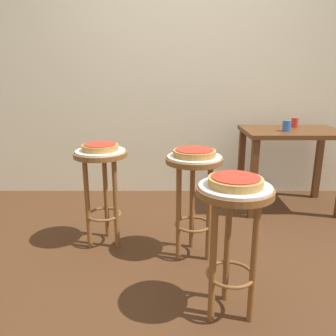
{
  "coord_description": "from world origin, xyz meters",
  "views": [
    {
      "loc": [
        -0.17,
        -2.0,
        1.28
      ],
      "look_at": [
        -0.16,
        0.21,
        0.66
      ],
      "focal_mm": 36.2,
      "sensor_mm": 36.0,
      "label": 1
    }
  ],
  "objects": [
    {
      "name": "cup_near_edge",
      "position": [
        0.91,
        1.06,
        0.82
      ],
      "size": [
        0.07,
        0.07,
        0.1
      ],
      "primitive_type": "cylinder",
      "color": "#3360B2",
      "rests_on": "dining_table"
    },
    {
      "name": "serving_plate_foreground",
      "position": [
        0.17,
        -0.41,
        0.74
      ],
      "size": [
        0.36,
        0.36,
        0.01
      ],
      "primitive_type": "cylinder",
      "color": "silver",
      "rests_on": "stool_foreground"
    },
    {
      "name": "ground_plane",
      "position": [
        0.0,
        0.0,
        0.0
      ],
      "size": [
        6.0,
        6.0,
        0.0
      ],
      "primitive_type": "plane",
      "color": "#4C2D19"
    },
    {
      "name": "dining_table",
      "position": [
        1.0,
        1.14,
        0.63
      ],
      "size": [
        0.9,
        0.63,
        0.77
      ],
      "color": "#5B3319",
      "rests_on": "ground_plane"
    },
    {
      "name": "serving_plate_leftside",
      "position": [
        -0.65,
        0.39,
        0.74
      ],
      "size": [
        0.36,
        0.36,
        0.01
      ],
      "primitive_type": "cylinder",
      "color": "white",
      "rests_on": "stool_leftside"
    },
    {
      "name": "pizza_middle",
      "position": [
        0.01,
        0.21,
        0.77
      ],
      "size": [
        0.29,
        0.29,
        0.05
      ],
      "color": "#B78442",
      "rests_on": "serving_plate_middle"
    },
    {
      "name": "serving_plate_middle",
      "position": [
        0.01,
        0.21,
        0.74
      ],
      "size": [
        0.36,
        0.36,
        0.01
      ],
      "primitive_type": "cylinder",
      "color": "white",
      "rests_on": "stool_middle"
    },
    {
      "name": "stool_foreground",
      "position": [
        0.17,
        -0.41,
        0.54
      ],
      "size": [
        0.39,
        0.39,
        0.73
      ],
      "color": "brown",
      "rests_on": "ground_plane"
    },
    {
      "name": "pizza_leftside",
      "position": [
        -0.65,
        0.39,
        0.77
      ],
      "size": [
        0.26,
        0.26,
        0.05
      ],
      "color": "#B78442",
      "rests_on": "serving_plate_leftside"
    },
    {
      "name": "back_wall",
      "position": [
        0.0,
        1.65,
        1.5
      ],
      "size": [
        6.0,
        0.1,
        3.0
      ],
      "primitive_type": "cube",
      "color": "beige",
      "rests_on": "ground_plane"
    },
    {
      "name": "pizza_foreground",
      "position": [
        0.17,
        -0.41,
        0.77
      ],
      "size": [
        0.27,
        0.27,
        0.05
      ],
      "color": "tan",
      "rests_on": "serving_plate_foreground"
    },
    {
      "name": "stool_leftside",
      "position": [
        -0.65,
        0.39,
        0.54
      ],
      "size": [
        0.39,
        0.39,
        0.73
      ],
      "color": "brown",
      "rests_on": "ground_plane"
    },
    {
      "name": "condiment_shaker",
      "position": [
        0.91,
        1.07,
        0.8
      ],
      "size": [
        0.04,
        0.04,
        0.07
      ],
      "primitive_type": "cylinder",
      "color": "white",
      "rests_on": "dining_table"
    },
    {
      "name": "stool_middle",
      "position": [
        0.01,
        0.21,
        0.54
      ],
      "size": [
        0.39,
        0.39,
        0.73
      ],
      "color": "brown",
      "rests_on": "ground_plane"
    },
    {
      "name": "cup_far_edge",
      "position": [
        1.07,
        1.29,
        0.81
      ],
      "size": [
        0.07,
        0.07,
        0.09
      ],
      "primitive_type": "cylinder",
      "color": "red",
      "rests_on": "dining_table"
    }
  ]
}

